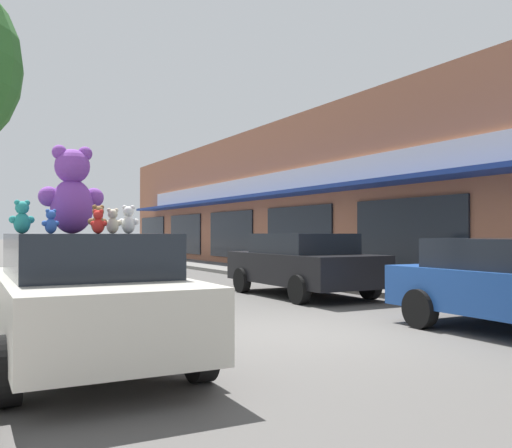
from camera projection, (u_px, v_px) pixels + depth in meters
ground_plane at (291, 333)px, 8.33m from camera, size 260.00×260.00×0.00m
storefront_row at (451, 200)px, 23.57m from camera, size 16.15×38.25×5.69m
plush_art_car at (85, 295)px, 6.36m from camera, size 2.00×4.12×1.46m
teddy_bear_giant at (72, 191)px, 6.59m from camera, size 0.74×0.45×1.02m
teddy_bear_blue at (51, 222)px, 6.06m from camera, size 0.20×0.14×0.26m
teddy_bear_brown at (98, 220)px, 6.14m from camera, size 0.24×0.17×0.31m
teddy_bear_cream at (113, 221)px, 7.02m from camera, size 0.23×0.15×0.32m
teddy_bear_red at (98, 222)px, 5.71m from camera, size 0.17×0.16×0.25m
teddy_bear_white at (128, 220)px, 7.18m from camera, size 0.27×0.21×0.36m
teddy_bear_teal at (22, 217)px, 6.09m from camera, size 0.27×0.17×0.36m
parked_car_far_center at (302, 263)px, 13.28m from camera, size 2.05×4.21×1.45m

